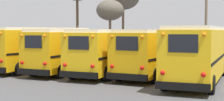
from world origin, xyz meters
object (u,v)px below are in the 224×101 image
Objects in this scene: school_bus_3 at (157,51)px; school_bus_4 at (198,52)px; school_bus_2 at (113,50)px; utility_pole at (206,17)px; school_bus_0 at (43,47)px; school_bus_1 at (75,49)px; bare_tree_3 at (110,11)px.

school_bus_3 is 0.97× the size of school_bus_4.
school_bus_2 is 1.24× the size of utility_pole.
school_bus_0 reaches higher than school_bus_2.
school_bus_4 is (6.29, -1.60, 0.08)m from school_bus_2.
school_bus_1 reaches higher than school_bus_2.
school_bus_1 is 14.29m from bare_tree_3.
bare_tree_3 is at bearing 91.25° from school_bus_0.
school_bus_3 is at bearing 149.73° from school_bus_4.
school_bus_1 is 13.30m from utility_pole.
utility_pole is (4.66, 10.55, 2.61)m from school_bus_2.
utility_pole reaches higher than school_bus_2.
school_bus_4 is at bearing -30.27° from school_bus_3.
school_bus_0 reaches higher than school_bus_3.
school_bus_1 is 1.01× the size of school_bus_4.
school_bus_2 is at bearing -175.63° from school_bus_3.
school_bus_4 is (3.15, -1.84, 0.09)m from school_bus_3.
school_bus_2 is 11.82m from utility_pole.
school_bus_3 is 16.83m from bare_tree_3.
school_bus_0 is 1.12× the size of school_bus_3.
school_bus_4 reaches higher than school_bus_3.
utility_pole is at bearing 97.64° from school_bus_4.
bare_tree_3 is (-9.72, 13.26, 3.62)m from school_bus_3.
school_bus_4 reaches higher than school_bus_2.
school_bus_1 is at bearing -178.76° from school_bus_3.
school_bus_0 is at bearing 176.42° from school_bus_2.
school_bus_1 is at bearing -5.26° from school_bus_0.
school_bus_0 is 15.15m from utility_pole.
school_bus_3 is (9.43, -0.15, -0.08)m from school_bus_0.
school_bus_3 is at bearing 4.37° from school_bus_2.
school_bus_4 is 12.51m from utility_pole.
school_bus_3 is 3.64m from school_bus_4.
school_bus_3 is at bearing 1.24° from school_bus_1.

